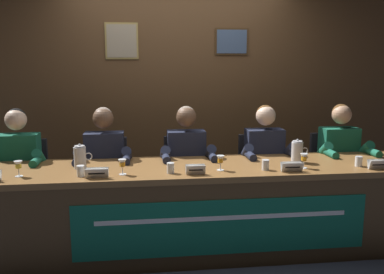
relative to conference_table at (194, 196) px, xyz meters
The scene contains 27 objects.
ground_plane 0.54m from the conference_table, 92.35° to the left, with size 12.00×12.00×0.00m, color #383D4C.
wall_back_panelled 1.71m from the conference_table, 90.19° to the left, with size 5.35×0.14×2.60m.
conference_table is the anchor object (origin of this frame).
chair_far_left 1.70m from the conference_table, 155.68° to the left, with size 0.44×0.45×0.89m.
panelist_far_left 1.63m from the conference_table, 162.10° to the left, with size 0.51×0.48×1.22m.
juice_glass_far_left 1.41m from the conference_table, behind, with size 0.06×0.06×0.12m.
chair_left 1.05m from the conference_table, 137.98° to the left, with size 0.44×0.45×0.89m.
panelist_left 0.94m from the conference_table, 147.22° to the left, with size 0.51×0.48×1.22m.
nameplate_left 0.83m from the conference_table, 167.64° to the right, with size 0.17×0.06×0.08m.
juice_glass_left 0.67m from the conference_table, behind, with size 0.06×0.06×0.12m.
water_cup_left 0.94m from the conference_table, behind, with size 0.06×0.06×0.08m.
chair_center 0.70m from the conference_table, 90.40° to the left, with size 0.44×0.45×0.89m.
panelist_center 0.53m from the conference_table, 90.56° to the left, with size 0.51×0.48×1.22m.
nameplate_center 0.31m from the conference_table, 93.80° to the right, with size 0.15×0.06×0.08m.
juice_glass_center 0.38m from the conference_table, 15.43° to the right, with size 0.06×0.06×0.12m.
water_cup_center 0.35m from the conference_table, 154.47° to the right, with size 0.06×0.06×0.08m.
chair_right 1.04m from the conference_table, 42.38° to the left, with size 0.44×0.45×0.89m.
panelist_right 0.93m from the conference_table, 33.11° to the left, with size 0.51×0.48×1.22m.
nameplate_right 0.83m from the conference_table, 12.16° to the right, with size 0.18×0.06×0.08m.
juice_glass_right 0.97m from the conference_table, ahead, with size 0.06×0.06×0.12m.
water_cup_right 0.64m from the conference_table, ahead, with size 0.06×0.06×0.08m.
chair_far_right 1.69m from the conference_table, 24.45° to the left, with size 0.44×0.45×0.89m.
panelist_far_right 1.62m from the conference_table, 18.01° to the left, with size 0.51×0.48×1.22m.
nameplate_far_right 1.54m from the conference_table, ahead, with size 0.15×0.06×0.08m.
water_cup_far_right 1.42m from the conference_table, ahead, with size 0.06×0.06×0.08m.
water_pitcher_left_side 1.00m from the conference_table, behind, with size 0.15×0.10×0.21m.
water_pitcher_right_side 0.99m from the conference_table, ahead, with size 0.15×0.10×0.21m.
Camera 1 is at (-0.42, -3.45, 1.64)m, focal length 39.34 mm.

